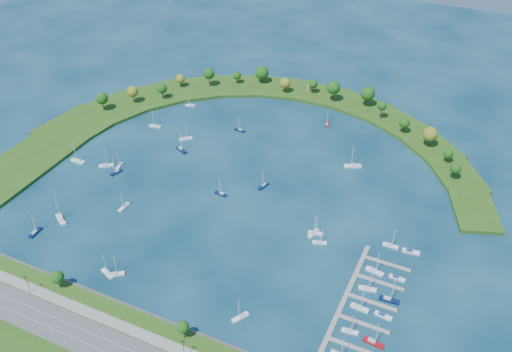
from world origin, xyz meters
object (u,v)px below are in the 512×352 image
at_px(moored_boat_10, 314,233).
at_px(docked_boat_7, 389,299).
at_px(moored_boat_12, 327,124).
at_px(docked_boat_3, 373,342).
at_px(dock_system, 358,310).
at_px(docked_boat_9, 397,278).
at_px(harbor_tower, 309,88).
at_px(moored_boat_14, 35,232).
at_px(moored_boat_5, 116,172).
at_px(moored_boat_1, 119,165).
at_px(moored_boat_20, 221,193).
at_px(moored_boat_15, 106,165).
at_px(docked_boat_5, 383,316).
at_px(docked_boat_6, 367,288).
at_px(moored_boat_19, 315,233).
at_px(moored_boat_9, 61,219).
at_px(moored_boat_21, 190,105).
at_px(moored_boat_4, 240,317).
at_px(docked_boat_2, 350,331).
at_px(moored_boat_3, 108,273).
at_px(moored_boat_17, 116,274).
at_px(docked_boat_4, 360,307).
at_px(moored_boat_18, 186,138).
at_px(moored_boat_6, 155,126).
at_px(moored_boat_13, 263,186).
at_px(moored_boat_8, 78,161).
at_px(moored_boat_11, 240,130).
at_px(moored_boat_7, 320,242).
at_px(docked_boat_8, 375,271).
at_px(moored_boat_0, 181,149).
at_px(docked_boat_11, 411,251).
at_px(moored_boat_16, 353,166).

bearing_deg(moored_boat_10, docked_boat_7, -105.81).
relative_size(moored_boat_12, docked_boat_3, 0.76).
bearing_deg(dock_system, docked_boat_9, 67.32).
bearing_deg(harbor_tower, moored_boat_14, -109.47).
bearing_deg(moored_boat_5, moored_boat_1, -143.17).
relative_size(harbor_tower, moored_boat_20, 0.36).
bearing_deg(moored_boat_15, harbor_tower, 24.96).
distance_m(docked_boat_5, docked_boat_6, 15.96).
bearing_deg(moored_boat_19, moored_boat_9, -172.19).
xyz_separation_m(moored_boat_21, docked_boat_9, (170.15, -101.12, -0.29)).
height_order(moored_boat_4, docked_boat_9, moored_boat_4).
bearing_deg(docked_boat_2, moored_boat_15, 154.77).
distance_m(moored_boat_3, docked_boat_7, 129.04).
distance_m(moored_boat_15, moored_boat_19, 132.85).
relative_size(harbor_tower, moored_boat_17, 0.33).
height_order(moored_boat_1, docked_boat_4, docked_boat_4).
distance_m(moored_boat_17, docked_boat_3, 119.87).
bearing_deg(moored_boat_18, moored_boat_17, -120.06).
bearing_deg(moored_boat_19, moored_boat_6, 144.96).
distance_m(moored_boat_9, moored_boat_13, 109.87).
height_order(moored_boat_10, moored_boat_21, moored_boat_10).
bearing_deg(dock_system, moored_boat_8, 168.25).
height_order(docked_boat_4, docked_boat_6, docked_boat_4).
xyz_separation_m(moored_boat_11, docked_boat_9, (124.07, -85.85, -0.31)).
bearing_deg(moored_boat_7, harbor_tower, 92.89).
relative_size(moored_boat_21, docked_boat_9, 1.30).
bearing_deg(moored_boat_13, moored_boat_12, -172.52).
height_order(moored_boat_3, moored_boat_14, moored_boat_14).
xyz_separation_m(docked_boat_4, docked_boat_8, (-0.01, 24.28, 0.03)).
xyz_separation_m(docked_boat_7, docked_boat_9, (-0.02, 14.67, -0.38)).
xyz_separation_m(moored_boat_13, moored_boat_14, (-88.47, -84.60, 0.03)).
xyz_separation_m(harbor_tower, docked_boat_8, (92.02, -154.55, -3.06)).
relative_size(moored_boat_5, moored_boat_8, 0.81).
bearing_deg(docked_boat_4, moored_boat_18, 152.70).
bearing_deg(docked_boat_2, moored_boat_3, -178.89).
relative_size(moored_boat_0, moored_boat_13, 1.17).
bearing_deg(moored_boat_0, moored_boat_12, 70.47).
height_order(moored_boat_3, moored_boat_19, moored_boat_3).
bearing_deg(moored_boat_18, docked_boat_11, -60.61).
relative_size(moored_boat_11, moored_boat_19, 0.98).
bearing_deg(moored_boat_6, moored_boat_15, 77.08).
bearing_deg(docked_boat_9, docked_boat_3, -87.53).
bearing_deg(moored_boat_10, harbor_tower, 36.93).
xyz_separation_m(moored_boat_16, moored_boat_17, (-73.67, -131.48, -0.09)).
distance_m(moored_boat_11, docked_boat_4, 158.43).
bearing_deg(harbor_tower, moored_boat_18, -117.47).
bearing_deg(moored_boat_8, moored_boat_20, -174.25).
height_order(moored_boat_21, docked_boat_7, docked_boat_7).
height_order(moored_boat_19, docked_boat_8, docked_boat_8).
bearing_deg(moored_boat_5, docked_boat_8, 101.60).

